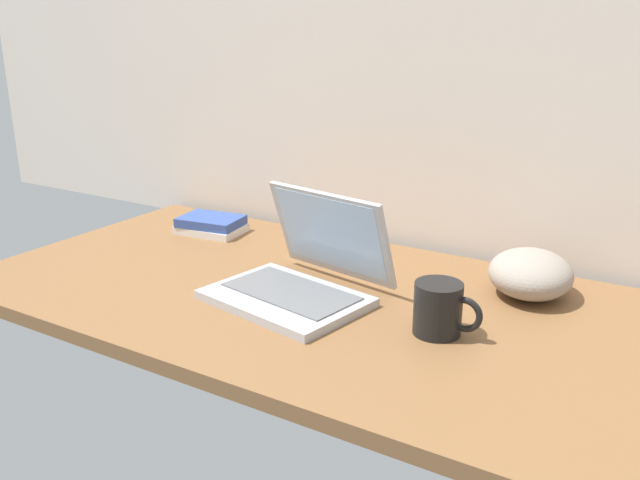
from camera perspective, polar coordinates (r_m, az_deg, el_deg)
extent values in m
cube|color=brown|center=(1.38, 1.39, -5.61)|extent=(1.60, 0.76, 0.03)
cube|color=#B2B5BA|center=(1.35, -2.97, -5.02)|extent=(0.34, 0.27, 0.02)
cube|color=slate|center=(1.35, -2.53, -4.43)|extent=(0.29, 0.19, 0.00)
cube|color=#B2B5BA|center=(1.41, 0.98, 0.56)|extent=(0.31, 0.13, 0.19)
cube|color=#A5C6EA|center=(1.41, 0.83, 0.58)|extent=(0.28, 0.10, 0.17)
cylinder|color=black|center=(1.22, 10.07, -5.80)|extent=(0.09, 0.09, 0.10)
torus|color=black|center=(1.21, 12.29, -6.26)|extent=(0.07, 0.01, 0.07)
cylinder|color=brown|center=(1.21, 10.18, -3.95)|extent=(0.08, 0.08, 0.00)
cube|color=silver|center=(1.81, -9.30, 0.95)|extent=(0.18, 0.13, 0.02)
cube|color=#334C99|center=(1.81, -9.34, 1.61)|extent=(0.18, 0.13, 0.02)
ellipsoid|color=gray|center=(1.44, 17.61, -2.75)|extent=(0.21, 0.24, 0.09)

